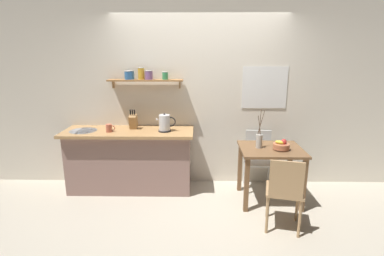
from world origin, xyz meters
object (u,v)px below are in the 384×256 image
(twig_vase, at_px, (259,140))
(knife_block, at_px, (133,121))
(electric_kettle, at_px, (165,123))
(dining_chair_near, at_px, (285,190))
(fruit_bowl, at_px, (281,146))
(dining_table, at_px, (271,158))
(dining_chair_far, at_px, (259,157))
(coffee_mug_by_sink, at_px, (109,128))

(twig_vase, distance_m, knife_block, 1.78)
(twig_vase, bearing_deg, electric_kettle, 168.46)
(dining_chair_near, distance_m, fruit_bowl, 0.73)
(fruit_bowl, bearing_deg, dining_table, 149.43)
(dining_chair_far, bearing_deg, fruit_bowl, -69.88)
(twig_vase, bearing_deg, dining_table, -4.68)
(dining_table, relative_size, twig_vase, 1.59)
(dining_table, relative_size, dining_chair_far, 0.96)
(fruit_bowl, bearing_deg, knife_block, 166.84)
(coffee_mug_by_sink, bearing_deg, knife_block, 30.73)
(fruit_bowl, relative_size, coffee_mug_by_sink, 1.65)
(dining_chair_far, bearing_deg, knife_block, -179.33)
(fruit_bowl, distance_m, twig_vase, 0.29)
(dining_chair_near, relative_size, fruit_bowl, 4.16)
(dining_chair_near, distance_m, coffee_mug_by_sink, 2.42)
(dining_chair_near, xyz_separation_m, twig_vase, (-0.16, 0.73, 0.35))
(dining_chair_near, bearing_deg, knife_block, 149.27)
(dining_chair_near, xyz_separation_m, dining_chair_far, (-0.06, 1.14, -0.02))
(dining_table, xyz_separation_m, dining_chair_far, (-0.07, 0.42, -0.13))
(fruit_bowl, height_order, electric_kettle, electric_kettle)
(twig_vase, xyz_separation_m, knife_block, (-1.73, 0.39, 0.16))
(dining_chair_far, xyz_separation_m, electric_kettle, (-1.36, -0.15, 0.54))
(fruit_bowl, bearing_deg, electric_kettle, 167.64)
(dining_chair_far, relative_size, fruit_bowl, 4.03)
(knife_block, xyz_separation_m, coffee_mug_by_sink, (-0.30, -0.18, -0.06))
(knife_block, distance_m, coffee_mug_by_sink, 0.35)
(dining_table, height_order, knife_block, knife_block)
(dining_chair_far, height_order, twig_vase, twig_vase)
(dining_chair_far, bearing_deg, electric_kettle, -173.58)
(dining_chair_far, xyz_separation_m, twig_vase, (-0.09, -0.41, 0.37))
(coffee_mug_by_sink, bearing_deg, dining_chair_near, -23.32)
(dining_table, bearing_deg, knife_block, 167.98)
(electric_kettle, bearing_deg, dining_chair_near, -34.88)
(twig_vase, xyz_separation_m, electric_kettle, (-1.26, 0.26, 0.17))
(electric_kettle, bearing_deg, fruit_bowl, -12.36)
(electric_kettle, xyz_separation_m, coffee_mug_by_sink, (-0.77, -0.05, -0.06))
(fruit_bowl, bearing_deg, twig_vase, 163.92)
(dining_chair_near, relative_size, electric_kettle, 3.24)
(dining_chair_near, distance_m, knife_block, 2.25)
(knife_block, bearing_deg, dining_table, -12.02)
(dining_table, relative_size, knife_block, 2.83)
(dining_chair_near, bearing_deg, coffee_mug_by_sink, 156.68)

